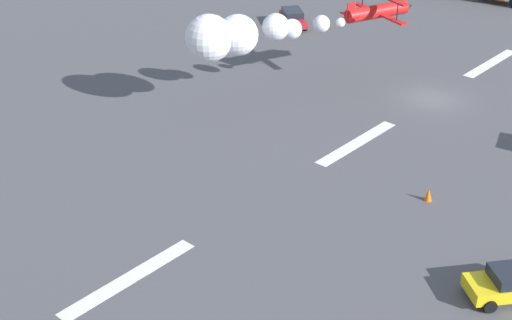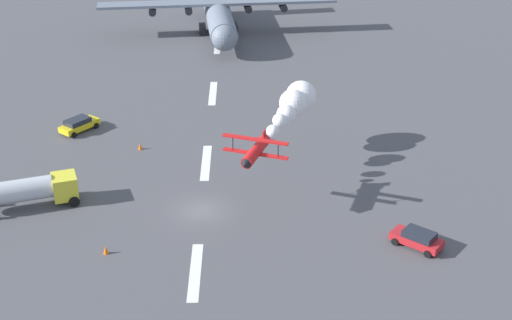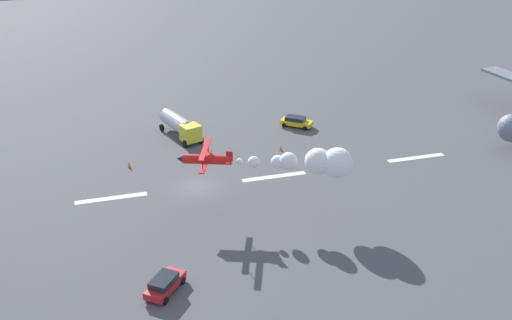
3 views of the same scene
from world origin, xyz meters
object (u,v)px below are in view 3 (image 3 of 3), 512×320
traffic_cone_near (129,165)px  stunt_biplane_red (310,162)px  fuel_tanker_truck (180,125)px  airport_staff_sedan (296,121)px  traffic_cone_far (281,148)px  followme_car_yellow (165,284)px

traffic_cone_near → stunt_biplane_red: bearing=-43.0°
fuel_tanker_truck → stunt_biplane_red: bearing=-68.3°
stunt_biplane_red → airport_staff_sedan: (7.15, 23.40, -5.02)m
stunt_biplane_red → fuel_tanker_truck: bearing=111.7°
stunt_biplane_red → traffic_cone_far: 17.03m
stunt_biplane_red → traffic_cone_near: stunt_biplane_red is taller
stunt_biplane_red → followme_car_yellow: 20.11m
stunt_biplane_red → airport_staff_sedan: bearing=73.0°
followme_car_yellow → traffic_cone_far: size_ratio=5.98×
traffic_cone_near → traffic_cone_far: (19.86, -0.40, 0.00)m
airport_staff_sedan → traffic_cone_near: size_ratio=6.24×
fuel_tanker_truck → traffic_cone_near: bearing=-134.8°
airport_staff_sedan → fuel_tanker_truck: bearing=176.9°
fuel_tanker_truck → followme_car_yellow: bearing=-102.0°
fuel_tanker_truck → traffic_cone_near: fuel_tanker_truck is taller
airport_staff_sedan → traffic_cone_far: bearing=-123.2°
stunt_biplane_red → traffic_cone_near: 24.62m
fuel_tanker_truck → traffic_cone_far: (11.97, -8.34, -1.36)m
airport_staff_sedan → traffic_cone_near: airport_staff_sedan is taller
followme_car_yellow → traffic_cone_far: bearing=53.2°
stunt_biplane_red → traffic_cone_far: (2.30, 15.97, -5.46)m
fuel_tanker_truck → followme_car_yellow: 34.77m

